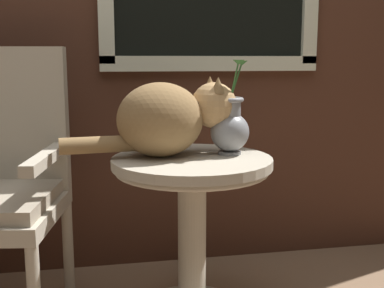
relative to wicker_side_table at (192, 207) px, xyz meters
The scene contains 3 objects.
wicker_side_table is the anchor object (origin of this frame).
cat 0.35m from the wicker_side_table, 150.69° to the left, with size 0.66×0.30×0.29m.
pewter_vase_with_ivy 0.33m from the wicker_side_table, 12.64° to the left, with size 0.15×0.15×0.35m.
Camera 1 is at (-0.16, -1.52, 0.99)m, focal length 45.78 mm.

